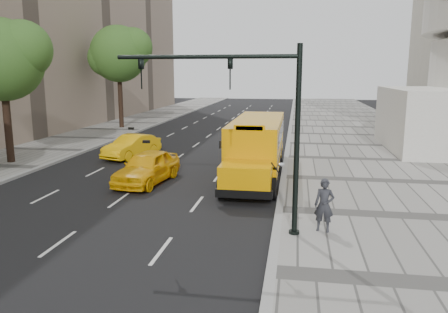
% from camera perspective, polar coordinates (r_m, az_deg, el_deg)
% --- Properties ---
extents(ground, '(140.00, 140.00, 0.00)m').
position_cam_1_polar(ground, '(23.97, -6.71, -2.41)').
color(ground, black).
rests_on(ground, ground).
extents(sidewalk_museum, '(12.00, 140.00, 0.15)m').
position_cam_1_polar(sidewalk_museum, '(23.67, 22.49, -3.16)').
color(sidewalk_museum, gray).
rests_on(sidewalk_museum, ground).
extents(curb_museum, '(0.30, 140.00, 0.15)m').
position_cam_1_polar(curb_museum, '(23.04, 7.79, -2.78)').
color(curb_museum, gray).
rests_on(curb_museum, ground).
extents(curb_far, '(0.30, 140.00, 0.15)m').
position_cam_1_polar(curb_far, '(27.24, -23.11, -1.44)').
color(curb_far, gray).
rests_on(curb_far, ground).
extents(tree_b, '(5.41, 4.81, 8.63)m').
position_cam_1_polar(tree_b, '(29.02, -26.91, 11.29)').
color(tree_b, black).
rests_on(tree_b, ground).
extents(tree_c, '(6.08, 5.41, 9.95)m').
position_cam_1_polar(tree_c, '(44.18, -13.50, 12.97)').
color(tree_c, black).
rests_on(tree_c, ground).
extents(school_bus, '(2.96, 11.56, 3.19)m').
position_cam_1_polar(school_bus, '(23.81, 4.37, 1.88)').
color(school_bus, '#DB9001').
rests_on(school_bus, ground).
extents(taxi_near, '(2.54, 5.01, 1.64)m').
position_cam_1_polar(taxi_near, '(22.26, -10.01, -1.37)').
color(taxi_near, '#FAB509').
rests_on(taxi_near, ground).
extents(taxi_far, '(2.82, 4.76, 1.48)m').
position_cam_1_polar(taxi_far, '(29.18, -11.95, 1.32)').
color(taxi_far, '#FAB509').
rests_on(taxi_far, ground).
extents(pedestrian, '(0.75, 0.57, 1.84)m').
position_cam_1_polar(pedestrian, '(15.29, 12.96, -6.22)').
color(pedestrian, '#28292F').
rests_on(pedestrian, sidewalk_museum).
extents(traffic_signal, '(6.18, 0.36, 6.40)m').
position_cam_1_polar(traffic_signal, '(14.32, 3.95, 5.25)').
color(traffic_signal, black).
rests_on(traffic_signal, ground).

